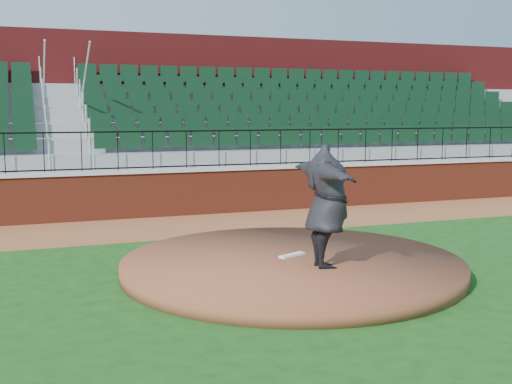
{
  "coord_description": "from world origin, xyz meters",
  "views": [
    {
      "loc": [
        -4.19,
        -9.94,
        2.87
      ],
      "look_at": [
        0.0,
        1.5,
        1.3
      ],
      "focal_mm": 44.82,
      "sensor_mm": 36.0,
      "label": 1
    }
  ],
  "objects": [
    {
      "name": "ground",
      "position": [
        0.0,
        0.0,
        0.0
      ],
      "size": [
        90.0,
        90.0,
        0.0
      ],
      "primitive_type": "plane",
      "color": "#154614",
      "rests_on": "ground"
    },
    {
      "name": "warning_track",
      "position": [
        0.0,
        5.4,
        0.01
      ],
      "size": [
        34.0,
        3.2,
        0.01
      ],
      "primitive_type": "cube",
      "color": "brown",
      "rests_on": "ground"
    },
    {
      "name": "pitching_rubber",
      "position": [
        0.3,
        0.42,
        0.27
      ],
      "size": [
        0.57,
        0.35,
        0.04
      ],
      "primitive_type": "cube",
      "rotation": [
        0.0,
        0.0,
        0.41
      ],
      "color": "white",
      "rests_on": "pitchers_mound"
    },
    {
      "name": "wall_railing",
      "position": [
        0.0,
        7.0,
        1.8
      ],
      "size": [
        34.0,
        0.05,
        1.0
      ],
      "primitive_type": null,
      "color": "black",
      "rests_on": "wall_cap"
    },
    {
      "name": "pitcher",
      "position": [
        0.5,
        -0.52,
        1.28
      ],
      "size": [
        0.98,
        2.6,
        2.06
      ],
      "primitive_type": "imported",
      "rotation": [
        0.0,
        0.0,
        1.45
      ],
      "color": "black",
      "rests_on": "pitchers_mound"
    },
    {
      "name": "pitchers_mound",
      "position": [
        0.23,
        0.26,
        0.12
      ],
      "size": [
        6.04,
        6.04,
        0.25
      ],
      "primitive_type": "cylinder",
      "color": "brown",
      "rests_on": "ground"
    },
    {
      "name": "wall_cap",
      "position": [
        0.0,
        7.0,
        1.25
      ],
      "size": [
        34.0,
        0.45,
        0.1
      ],
      "primitive_type": "cube",
      "color": "#B7B7B7",
      "rests_on": "field_wall"
    },
    {
      "name": "field_wall",
      "position": [
        0.0,
        7.0,
        0.6
      ],
      "size": [
        34.0,
        0.35,
        1.2
      ],
      "primitive_type": "cube",
      "color": "maroon",
      "rests_on": "ground"
    },
    {
      "name": "seating_stands",
      "position": [
        0.0,
        9.72,
        2.3
      ],
      "size": [
        34.0,
        5.1,
        4.6
      ],
      "primitive_type": null,
      "color": "gray",
      "rests_on": "ground"
    },
    {
      "name": "concourse_wall",
      "position": [
        0.0,
        12.52,
        2.75
      ],
      "size": [
        34.0,
        0.5,
        5.5
      ],
      "primitive_type": "cube",
      "color": "maroon",
      "rests_on": "ground"
    }
  ]
}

